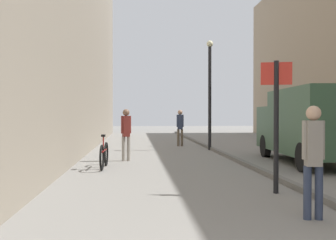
{
  "coord_description": "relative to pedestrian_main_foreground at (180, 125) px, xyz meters",
  "views": [
    {
      "loc": [
        -1.73,
        -1.65,
        1.55
      ],
      "look_at": [
        -0.52,
        13.5,
        1.34
      ],
      "focal_mm": 43.45,
      "sensor_mm": 36.0,
      "label": 1
    }
  ],
  "objects": [
    {
      "name": "pedestrian_mid_block",
      "position": [
        0.45,
        -13.88,
        -0.05
      ],
      "size": [
        0.33,
        0.22,
        1.68
      ],
      "rotation": [
        0.0,
        0.0,
        3.04
      ],
      "color": "#2D3851",
      "rests_on": "ground_plane"
    },
    {
      "name": "lamp_post",
      "position": [
        1.06,
        -2.16,
        1.7
      ],
      "size": [
        0.28,
        0.28,
        4.76
      ],
      "color": "black",
      "rests_on": "ground_plane"
    },
    {
      "name": "delivery_van",
      "position": [
        3.32,
        -7.27,
        0.24
      ],
      "size": [
        2.3,
        5.63,
        2.33
      ],
      "rotation": [
        0.0,
        0.0,
        -0.06
      ],
      "color": "#335138",
      "rests_on": "ground_plane"
    },
    {
      "name": "bicycle_leaning",
      "position": [
        -3.06,
        -7.91,
        -0.64
      ],
      "size": [
        0.13,
        1.77,
        0.98
      ],
      "rotation": [
        0.0,
        0.0,
        -0.04
      ],
      "color": "black",
      "rests_on": "ground_plane"
    },
    {
      "name": "kerb_strip",
      "position": [
        1.15,
        -6.0,
        -0.96
      ],
      "size": [
        0.16,
        40.0,
        0.12
      ],
      "primitive_type": "cube",
      "color": "#615F5B",
      "rests_on": "ground_plane"
    },
    {
      "name": "pedestrian_far_crossing",
      "position": [
        -2.48,
        -6.11,
        -0.02
      ],
      "size": [
        0.33,
        0.25,
        1.73
      ],
      "rotation": [
        0.0,
        0.0,
        0.29
      ],
      "color": "gray",
      "rests_on": "ground_plane"
    },
    {
      "name": "ground_plane",
      "position": [
        -0.43,
        -6.0,
        -1.02
      ],
      "size": [
        80.0,
        80.0,
        0.0
      ],
      "primitive_type": "plane",
      "color": "gray"
    },
    {
      "name": "street_sign_post",
      "position": [
        0.59,
        -11.89,
        0.53
      ],
      "size": [
        0.59,
        0.17,
        2.6
      ],
      "rotation": [
        0.0,
        0.0,
        2.9
      ],
      "color": "black",
      "rests_on": "ground_plane"
    },
    {
      "name": "pedestrian_main_foreground",
      "position": [
        0.0,
        0.0,
        0.0
      ],
      "size": [
        0.35,
        0.23,
        1.76
      ],
      "rotation": [
        0.0,
        0.0,
        3.22
      ],
      "color": "brown",
      "rests_on": "ground_plane"
    }
  ]
}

